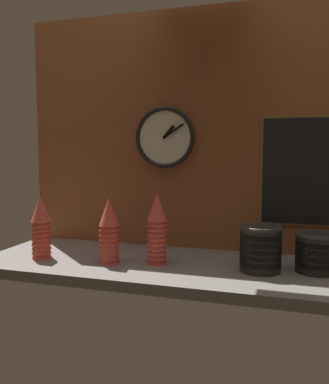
% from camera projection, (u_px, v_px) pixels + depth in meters
% --- Properties ---
extents(ground_plane, '(1.60, 0.56, 0.04)m').
position_uv_depth(ground_plane, '(181.00, 268.00, 1.59)').
color(ground_plane, slate).
extents(wall_tiled_back, '(1.60, 0.03, 1.05)m').
position_uv_depth(wall_tiled_back, '(197.00, 131.00, 1.79)').
color(wall_tiled_back, brown).
rests_on(wall_tiled_back, ground_plane).
extents(cup_stack_far_left, '(0.08, 0.08, 0.26)m').
position_uv_depth(cup_stack_far_left, '(41.00, 227.00, 1.65)').
color(cup_stack_far_left, '#DB4C3D').
rests_on(cup_stack_far_left, ground_plane).
extents(cup_stack_center, '(0.08, 0.08, 0.28)m').
position_uv_depth(cup_stack_center, '(157.00, 228.00, 1.57)').
color(cup_stack_center, '#DB4C3D').
rests_on(cup_stack_center, ground_plane).
extents(cup_stack_center_left, '(0.08, 0.08, 0.26)m').
position_uv_depth(cup_stack_center_left, '(109.00, 231.00, 1.57)').
color(cup_stack_center_left, '#DB4C3D').
rests_on(cup_stack_center_left, ground_plane).
extents(bowl_stack_right, '(0.15, 0.15, 0.17)m').
position_uv_depth(bowl_stack_right, '(261.00, 247.00, 1.47)').
color(bowl_stack_right, black).
rests_on(bowl_stack_right, ground_plane).
extents(bowl_stack_far_right, '(0.15, 0.15, 0.14)m').
position_uv_depth(bowl_stack_far_right, '(317.00, 251.00, 1.47)').
color(bowl_stack_far_right, black).
rests_on(bowl_stack_far_right, ground_plane).
extents(wall_clock, '(0.27, 0.03, 0.27)m').
position_uv_depth(wall_clock, '(165.00, 137.00, 1.80)').
color(wall_clock, beige).
extents(menu_board, '(0.45, 0.01, 0.46)m').
position_uv_depth(menu_board, '(317.00, 172.00, 1.64)').
color(menu_board, olive).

